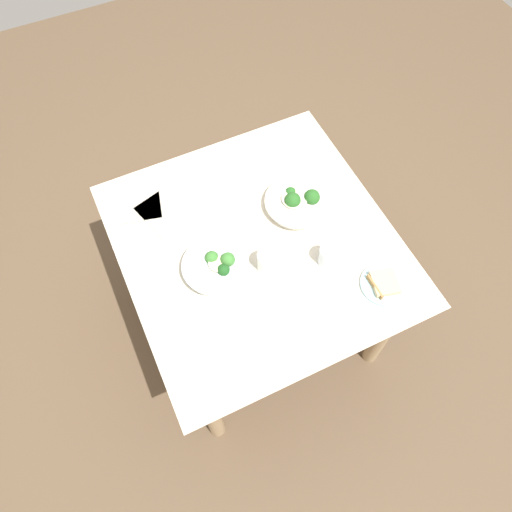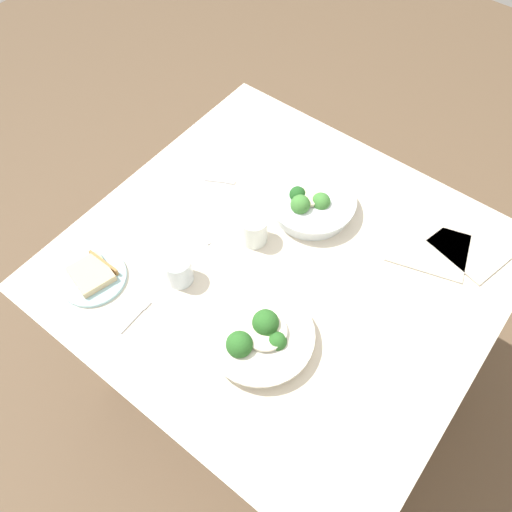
{
  "view_description": "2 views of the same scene",
  "coord_description": "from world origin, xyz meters",
  "px_view_note": "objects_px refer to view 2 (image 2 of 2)",
  "views": [
    {
      "loc": [
        0.93,
        -0.44,
        2.46
      ],
      "look_at": [
        0.06,
        -0.04,
        0.78
      ],
      "focal_mm": 34.49,
      "sensor_mm": 36.0,
      "label": 1
    },
    {
      "loc": [
        -0.42,
        0.67,
        1.97
      ],
      "look_at": [
        0.06,
        0.04,
        0.78
      ],
      "focal_mm": 36.47,
      "sensor_mm": 36.0,
      "label": 2
    }
  ],
  "objects_px": {
    "bread_side_plate": "(93,276)",
    "napkin_folded_lower": "(472,247)",
    "water_glass_center": "(254,230)",
    "fork_by_far_bowl": "(136,315)",
    "broccoli_bowl_near": "(311,203)",
    "fork_by_near_bowl": "(222,181)",
    "water_glass_side": "(178,270)",
    "napkin_folded_upper": "(428,248)",
    "broccoli_bowl_far": "(260,336)",
    "table_knife_left": "(193,222)"
  },
  "relations": [
    {
      "from": "fork_by_near_bowl",
      "to": "fork_by_far_bowl",
      "type": "bearing_deg",
      "value": -106.03
    },
    {
      "from": "napkin_folded_upper",
      "to": "fork_by_near_bowl",
      "type": "bearing_deg",
      "value": 14.84
    },
    {
      "from": "bread_side_plate",
      "to": "fork_by_near_bowl",
      "type": "height_order",
      "value": "bread_side_plate"
    },
    {
      "from": "fork_by_far_bowl",
      "to": "napkin_folded_lower",
      "type": "relative_size",
      "value": 0.59
    },
    {
      "from": "water_glass_center",
      "to": "napkin_folded_upper",
      "type": "xyz_separation_m",
      "value": [
        -0.41,
        -0.28,
        -0.04
      ]
    },
    {
      "from": "broccoli_bowl_near",
      "to": "bread_side_plate",
      "type": "distance_m",
      "value": 0.65
    },
    {
      "from": "fork_by_near_bowl",
      "to": "table_knife_left",
      "type": "xyz_separation_m",
      "value": [
        -0.04,
        0.17,
        -0.0
      ]
    },
    {
      "from": "water_glass_side",
      "to": "napkin_folded_lower",
      "type": "height_order",
      "value": "water_glass_side"
    },
    {
      "from": "water_glass_center",
      "to": "broccoli_bowl_near",
      "type": "bearing_deg",
      "value": -110.32
    },
    {
      "from": "broccoli_bowl_near",
      "to": "table_knife_left",
      "type": "distance_m",
      "value": 0.35
    },
    {
      "from": "water_glass_center",
      "to": "napkin_folded_lower",
      "type": "bearing_deg",
      "value": -144.97
    },
    {
      "from": "water_glass_center",
      "to": "bread_side_plate",
      "type": "bearing_deg",
      "value": 54.54
    },
    {
      "from": "broccoli_bowl_near",
      "to": "fork_by_near_bowl",
      "type": "height_order",
      "value": "broccoli_bowl_near"
    },
    {
      "from": "bread_side_plate",
      "to": "water_glass_center",
      "type": "height_order",
      "value": "water_glass_center"
    },
    {
      "from": "broccoli_bowl_far",
      "to": "napkin_folded_lower",
      "type": "relative_size",
      "value": 1.44
    },
    {
      "from": "bread_side_plate",
      "to": "water_glass_side",
      "type": "relative_size",
      "value": 2.12
    },
    {
      "from": "bread_side_plate",
      "to": "fork_by_far_bowl",
      "type": "bearing_deg",
      "value": 176.73
    },
    {
      "from": "napkin_folded_lower",
      "to": "broccoli_bowl_far",
      "type": "bearing_deg",
      "value": 63.35
    },
    {
      "from": "broccoli_bowl_near",
      "to": "table_knife_left",
      "type": "bearing_deg",
      "value": 44.96
    },
    {
      "from": "bread_side_plate",
      "to": "water_glass_side",
      "type": "height_order",
      "value": "water_glass_side"
    },
    {
      "from": "water_glass_center",
      "to": "napkin_folded_upper",
      "type": "bearing_deg",
      "value": -146.14
    },
    {
      "from": "table_knife_left",
      "to": "fork_by_far_bowl",
      "type": "bearing_deg",
      "value": 125.63
    },
    {
      "from": "broccoli_bowl_far",
      "to": "water_glass_center",
      "type": "xyz_separation_m",
      "value": [
        0.21,
        -0.24,
        0.01
      ]
    },
    {
      "from": "napkin_folded_lower",
      "to": "bread_side_plate",
      "type": "bearing_deg",
      "value": 43.29
    },
    {
      "from": "broccoli_bowl_near",
      "to": "napkin_folded_upper",
      "type": "bearing_deg",
      "value": -165.12
    },
    {
      "from": "water_glass_center",
      "to": "fork_by_far_bowl",
      "type": "bearing_deg",
      "value": 76.69
    },
    {
      "from": "water_glass_center",
      "to": "fork_by_far_bowl",
      "type": "xyz_separation_m",
      "value": [
        0.09,
        0.38,
        -0.04
      ]
    },
    {
      "from": "bread_side_plate",
      "to": "water_glass_center",
      "type": "bearing_deg",
      "value": -125.46
    },
    {
      "from": "broccoli_bowl_near",
      "to": "fork_by_near_bowl",
      "type": "bearing_deg",
      "value": 14.79
    },
    {
      "from": "broccoli_bowl_far",
      "to": "bread_side_plate",
      "type": "height_order",
      "value": "broccoli_bowl_far"
    },
    {
      "from": "table_knife_left",
      "to": "napkin_folded_lower",
      "type": "distance_m",
      "value": 0.8
    },
    {
      "from": "bread_side_plate",
      "to": "table_knife_left",
      "type": "distance_m",
      "value": 0.32
    },
    {
      "from": "water_glass_side",
      "to": "fork_by_near_bowl",
      "type": "distance_m",
      "value": 0.37
    },
    {
      "from": "fork_by_near_bowl",
      "to": "napkin_folded_lower",
      "type": "relative_size",
      "value": 0.45
    },
    {
      "from": "bread_side_plate",
      "to": "napkin_folded_lower",
      "type": "bearing_deg",
      "value": -136.71
    },
    {
      "from": "broccoli_bowl_near",
      "to": "napkin_folded_lower",
      "type": "relative_size",
      "value": 1.35
    },
    {
      "from": "broccoli_bowl_near",
      "to": "bread_side_plate",
      "type": "bearing_deg",
      "value": 59.09
    },
    {
      "from": "water_glass_center",
      "to": "fork_by_near_bowl",
      "type": "relative_size",
      "value": 1.05
    },
    {
      "from": "broccoli_bowl_far",
      "to": "water_glass_center",
      "type": "relative_size",
      "value": 3.02
    },
    {
      "from": "broccoli_bowl_near",
      "to": "broccoli_bowl_far",
      "type": "bearing_deg",
      "value": 107.99
    },
    {
      "from": "fork_by_far_bowl",
      "to": "bread_side_plate",
      "type": "bearing_deg",
      "value": 84.49
    },
    {
      "from": "bread_side_plate",
      "to": "water_glass_center",
      "type": "xyz_separation_m",
      "value": [
        -0.27,
        -0.37,
        0.03
      ]
    },
    {
      "from": "bread_side_plate",
      "to": "fork_by_far_bowl",
      "type": "relative_size",
      "value": 1.63
    },
    {
      "from": "bread_side_plate",
      "to": "napkin_folded_upper",
      "type": "xyz_separation_m",
      "value": [
        -0.68,
        -0.65,
        -0.01
      ]
    },
    {
      "from": "fork_by_far_bowl",
      "to": "broccoli_bowl_near",
      "type": "bearing_deg",
      "value": -17.89
    },
    {
      "from": "broccoli_bowl_near",
      "to": "table_knife_left",
      "type": "xyz_separation_m",
      "value": [
        0.25,
        0.25,
        -0.03
      ]
    },
    {
      "from": "water_glass_center",
      "to": "fork_by_far_bowl",
      "type": "distance_m",
      "value": 0.4
    },
    {
      "from": "bread_side_plate",
      "to": "fork_by_far_bowl",
      "type": "xyz_separation_m",
      "value": [
        -0.17,
        0.01,
        -0.01
      ]
    },
    {
      "from": "water_glass_side",
      "to": "napkin_folded_lower",
      "type": "relative_size",
      "value": 0.46
    },
    {
      "from": "table_knife_left",
      "to": "napkin_folded_upper",
      "type": "bearing_deg",
      "value": -129.84
    }
  ]
}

